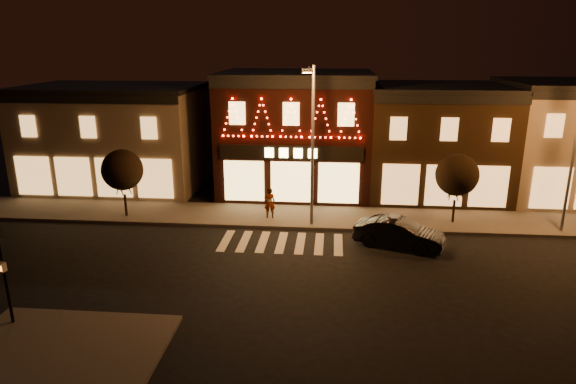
# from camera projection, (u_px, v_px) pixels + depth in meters

# --- Properties ---
(ground) EXTENTS (120.00, 120.00, 0.00)m
(ground) POSITION_uv_depth(u_px,v_px,m) (273.00, 276.00, 22.96)
(ground) COLOR black
(ground) RESTS_ON ground
(sidewalk_far) EXTENTS (44.00, 4.00, 0.15)m
(sidewalk_far) POSITION_uv_depth(u_px,v_px,m) (321.00, 217.00, 30.41)
(sidewalk_far) COLOR #47423D
(sidewalk_far) RESTS_ON ground
(sidewalk_near) EXTENTS (7.00, 7.00, 0.15)m
(sidewalk_near) POSITION_uv_depth(u_px,v_px,m) (46.00, 368.00, 16.34)
(sidewalk_near) COLOR #47423D
(sidewalk_near) RESTS_ON ground
(building_left) EXTENTS (12.20, 8.28, 7.30)m
(building_left) POSITION_uv_depth(u_px,v_px,m) (116.00, 136.00, 36.39)
(building_left) COLOR #7E6D5A
(building_left) RESTS_ON ground
(building_pulp) EXTENTS (10.20, 8.34, 8.30)m
(building_pulp) POSITION_uv_depth(u_px,v_px,m) (296.00, 132.00, 35.11)
(building_pulp) COLOR black
(building_pulp) RESTS_ON ground
(building_right_a) EXTENTS (9.20, 8.28, 7.50)m
(building_right_a) POSITION_uv_depth(u_px,v_px,m) (435.00, 140.00, 34.42)
(building_right_a) COLOR #372413
(building_right_a) RESTS_ON ground
(building_right_b) EXTENTS (9.20, 8.28, 7.80)m
(building_right_b) POSITION_uv_depth(u_px,v_px,m) (573.00, 140.00, 33.61)
(building_right_b) COLOR #7E6D5A
(building_right_b) RESTS_ON ground
(streetlamp_mid) EXTENTS (0.63, 2.04, 8.90)m
(streetlamp_mid) POSITION_uv_depth(u_px,v_px,m) (312.00, 135.00, 27.35)
(streetlamp_mid) COLOR #59595E
(streetlamp_mid) RESTS_ON sidewalk_far
(streetlamp_right) EXTENTS (0.50, 1.78, 7.76)m
(streetlamp_right) POSITION_uv_depth(u_px,v_px,m) (576.00, 151.00, 26.54)
(streetlamp_right) COLOR #59595E
(streetlamp_right) RESTS_ON sidewalk_far
(tree_left) EXTENTS (2.42, 2.42, 4.05)m
(tree_left) POSITION_uv_depth(u_px,v_px,m) (122.00, 170.00, 29.69)
(tree_left) COLOR black
(tree_left) RESTS_ON sidewalk_far
(tree_right) EXTENTS (2.42, 2.42, 4.04)m
(tree_right) POSITION_uv_depth(u_px,v_px,m) (457.00, 175.00, 28.60)
(tree_right) COLOR black
(tree_right) RESTS_ON sidewalk_far
(dark_sedan) EXTENTS (4.82, 2.99, 1.50)m
(dark_sedan) POSITION_uv_depth(u_px,v_px,m) (399.00, 233.00, 26.03)
(dark_sedan) COLOR black
(dark_sedan) RESTS_ON ground
(pedestrian) EXTENTS (0.71, 0.50, 1.85)m
(pedestrian) POSITION_uv_depth(u_px,v_px,m) (270.00, 203.00, 29.87)
(pedestrian) COLOR gray
(pedestrian) RESTS_ON sidewalk_far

